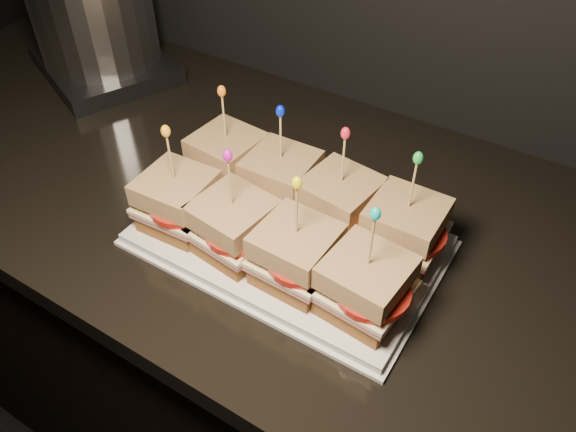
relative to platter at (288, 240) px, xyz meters
The scene contains 60 objects.
granite_slab 0.31m from the platter, 15.28° to the left, with size 2.48×0.65×0.04m, color black.
platter is the anchor object (origin of this frame).
platter_rim 0.01m from the platter, ahead, with size 0.41×0.26×0.01m, color white.
sandwich_0_bread_bot 0.16m from the platter, 158.23° to the left, with size 0.09×0.09×0.02m, color #563210.
sandwich_0_ham 0.16m from the platter, 158.23° to the left, with size 0.10×0.09×0.01m, color #B6625F.
sandwich_0_cheese 0.16m from the platter, 158.23° to the left, with size 0.10×0.10×0.01m, color #FDEAAF.
sandwich_0_tomato 0.15m from the platter, 158.69° to the left, with size 0.09×0.09×0.01m, color #B11D13.
sandwich_0_bread_top 0.17m from the platter, 158.23° to the left, with size 0.09×0.09×0.03m, color brown.
sandwich_0_pick 0.19m from the platter, 158.23° to the left, with size 0.00×0.00×0.09m, color tan.
sandwich_0_frill 0.22m from the platter, 158.23° to the left, with size 0.01×0.01×0.02m, color orange.
sandwich_1_bread_bot 0.08m from the platter, 129.85° to the left, with size 0.09×0.09×0.02m, color #563210.
sandwich_1_ham 0.08m from the platter, 129.85° to the left, with size 0.10×0.09×0.01m, color #B6625F.
sandwich_1_cheese 0.09m from the platter, 129.85° to the left, with size 0.10×0.10×0.01m, color #FDEAAF.
sandwich_1_tomato 0.08m from the platter, 124.90° to the left, with size 0.09×0.09×0.01m, color #B11D13.
sandwich_1_bread_top 0.10m from the platter, 129.85° to the left, with size 0.09×0.09×0.03m, color brown.
sandwich_1_pick 0.14m from the platter, 129.85° to the left, with size 0.00×0.00×0.09m, color tan.
sandwich_1_frill 0.18m from the platter, 129.85° to the left, with size 0.01×0.01×0.02m, color #031BD4.
sandwich_2_bread_bot 0.08m from the platter, 50.15° to the left, with size 0.09×0.09×0.02m, color #563210.
sandwich_2_ham 0.08m from the platter, 50.15° to the left, with size 0.10×0.09×0.01m, color #B6625F.
sandwich_2_cheese 0.09m from the platter, 50.15° to the left, with size 0.10×0.10×0.01m, color #FDEAAF.
sandwich_2_tomato 0.09m from the platter, 40.56° to the left, with size 0.09×0.09×0.01m, color #B11D13.
sandwich_2_bread_top 0.10m from the platter, 50.15° to the left, with size 0.09×0.09×0.03m, color brown.
sandwich_2_pick 0.14m from the platter, 50.15° to the left, with size 0.00×0.00×0.09m, color tan.
sandwich_2_frill 0.18m from the platter, 50.15° to the left, with size 0.01×0.01×0.02m, color red.
sandwich_3_bread_bot 0.16m from the platter, 21.77° to the left, with size 0.09×0.09×0.02m, color #563210.
sandwich_3_ham 0.16m from the platter, 21.77° to the left, with size 0.10×0.09×0.01m, color #B6625F.
sandwich_3_cheese 0.16m from the platter, 21.77° to the left, with size 0.10×0.10×0.01m, color #FDEAAF.
sandwich_3_tomato 0.17m from the platter, 18.24° to the left, with size 0.09×0.09×0.01m, color #B11D13.
sandwich_3_bread_top 0.17m from the platter, 21.77° to the left, with size 0.09×0.09×0.03m, color brown.
sandwich_3_pick 0.19m from the platter, 21.77° to the left, with size 0.00×0.00×0.09m, color tan.
sandwich_3_frill 0.22m from the platter, 21.77° to the left, with size 0.01×0.01×0.02m, color green.
sandwich_4_bread_bot 0.16m from the platter, 158.23° to the right, with size 0.09×0.09×0.02m, color #563210.
sandwich_4_ham 0.16m from the platter, 158.23° to the right, with size 0.10×0.09×0.01m, color #B6625F.
sandwich_4_cheese 0.16m from the platter, 158.23° to the right, with size 0.10×0.10×0.01m, color #FDEAAF.
sandwich_4_tomato 0.15m from the platter, 154.27° to the right, with size 0.09×0.09×0.01m, color #B11D13.
sandwich_4_bread_top 0.17m from the platter, 158.23° to the right, with size 0.09×0.09×0.03m, color brown.
sandwich_4_pick 0.19m from the platter, 158.23° to the right, with size 0.00×0.00×0.09m, color tan.
sandwich_4_frill 0.22m from the platter, 158.23° to the right, with size 0.01×0.01×0.02m, color #FB9F1D.
sandwich_5_bread_bot 0.08m from the platter, 129.85° to the right, with size 0.09×0.09×0.02m, color #563210.
sandwich_5_ham 0.08m from the platter, 129.85° to the right, with size 0.10×0.09×0.01m, color #B6625F.
sandwich_5_cheese 0.09m from the platter, 129.85° to the right, with size 0.10×0.10×0.01m, color #FDEAAF.
sandwich_5_tomato 0.09m from the platter, 119.45° to the right, with size 0.09×0.09×0.01m, color #B11D13.
sandwich_5_bread_top 0.10m from the platter, 129.85° to the right, with size 0.09×0.09×0.03m, color brown.
sandwich_5_pick 0.14m from the platter, 129.85° to the right, with size 0.00×0.00×0.09m, color tan.
sandwich_5_frill 0.18m from the platter, 129.85° to the right, with size 0.01×0.01×0.02m, color #C613AE.
sandwich_6_bread_bot 0.08m from the platter, 50.15° to the right, with size 0.09×0.09×0.02m, color #563210.
sandwich_6_ham 0.08m from the platter, 50.15° to the right, with size 0.10×0.09×0.01m, color #B6625F.
sandwich_6_cheese 0.09m from the platter, 50.15° to the right, with size 0.10×0.10×0.01m, color #FDEAAF.
sandwich_6_tomato 0.10m from the platter, 46.60° to the right, with size 0.09×0.09×0.01m, color #B11D13.
sandwich_6_bread_top 0.10m from the platter, 50.15° to the right, with size 0.09×0.09×0.03m, color brown.
sandwich_6_pick 0.14m from the platter, 50.15° to the right, with size 0.00×0.00×0.09m, color tan.
sandwich_6_frill 0.18m from the platter, 50.15° to the right, with size 0.01×0.01×0.02m, color yellow.
sandwich_7_bread_bot 0.16m from the platter, 21.77° to the right, with size 0.09×0.09×0.02m, color #563210.
sandwich_7_ham 0.16m from the platter, 21.77° to the right, with size 0.10×0.09×0.01m, color #B6625F.
sandwich_7_cheese 0.16m from the platter, 21.77° to the right, with size 0.10×0.10×0.01m, color #FDEAAF.
sandwich_7_tomato 0.18m from the platter, 22.15° to the right, with size 0.09×0.09×0.01m, color #B11D13.
sandwich_7_bread_top 0.17m from the platter, 21.77° to the right, with size 0.09×0.09×0.03m, color brown.
sandwich_7_pick 0.19m from the platter, 21.77° to the right, with size 0.00×0.00×0.09m, color tan.
sandwich_7_frill 0.22m from the platter, 21.77° to the right, with size 0.01×0.01×0.02m, color #0BBBAB.
appliance_base 0.62m from the platter, 158.88° to the left, with size 0.27×0.23×0.03m, color #262628.
Camera 1 is at (0.49, 1.13, 1.45)m, focal length 35.00 mm.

